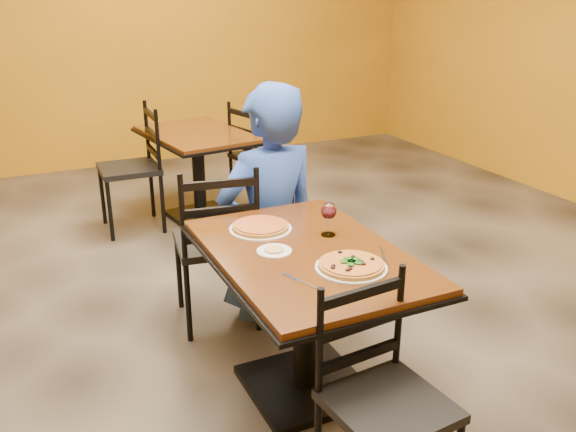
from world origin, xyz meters
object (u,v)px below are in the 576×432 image
table_second (198,156)px  chair_main_near (389,407)px  diner (269,203)px  plate_far (260,229)px  pizza_main (351,264)px  pizza_far (260,226)px  wine_glass (329,218)px  chair_second_left (129,169)px  plate_main (351,268)px  side_plate (274,251)px  chair_main_far (216,243)px  table_main (306,289)px  chair_second_right (261,157)px

table_second → chair_main_near: bearing=-95.4°
diner → plate_far: size_ratio=4.51×
pizza_main → pizza_far: same height
plate_far → chair_main_near: bearing=-87.8°
diner → wine_glass: bearing=83.7°
chair_second_left → plate_main: size_ratio=3.24×
pizza_far → side_plate: 0.28m
chair_main_near → chair_main_far: bearing=88.7°
table_main → plate_far: 0.39m
table_second → chair_main_near: chair_main_near is taller
table_main → plate_main: 0.33m
table_main → chair_main_near: 0.78m
pizza_far → table_second: bearing=80.9°
plate_main → side_plate: same height
wine_glass → chair_second_right: bearing=74.7°
plate_far → side_plate: same height
table_second → plate_far: size_ratio=3.81×
chair_second_left → plate_far: bearing=7.1°
chair_second_left → pizza_far: size_ratio=3.59×
chair_main_far → chair_second_right: size_ratio=1.03×
plate_main → wine_glass: wine_glass is taller
chair_second_right → side_plate: 2.67m
wine_glass → pizza_far: bearing=143.7°
chair_main_far → table_second: bearing=-95.4°
chair_main_far → plate_far: bearing=106.2°
chair_main_near → pizza_main: (0.14, 0.52, 0.32)m
table_main → chair_main_far: 0.85m
table_second → chair_main_near: size_ratio=1.32×
plate_far → table_main: bearing=-74.1°
diner → plate_far: bearing=54.2°
table_second → side_plate: bearing=-99.2°
chair_second_left → side_plate: (0.17, -2.47, 0.25)m
pizza_main → pizza_far: size_ratio=1.01×
diner → plate_far: 0.54m
table_main → pizza_main: size_ratio=4.33×
chair_second_right → plate_main: 2.88m
diner → plate_main: (-0.07, -1.05, 0.06)m
diner → pizza_main: 1.05m
table_second → plate_main: (-0.17, -2.77, 0.21)m
side_plate → chair_main_near: bearing=-83.8°
table_main → chair_second_right: chair_second_right is taller
table_main → side_plate: 0.25m
chair_main_near → plate_far: bearing=86.9°
chair_main_near → chair_second_left: (-0.26, 3.29, 0.05)m
table_main → plate_far: plate_far is taller
plate_main → table_second: bearing=86.4°
chair_main_far → diner: bearing=-178.1°
chair_second_left → pizza_main: bearing=9.6°
table_main → chair_main_near: size_ratio=1.37×
table_main → chair_main_near: bearing=-93.8°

